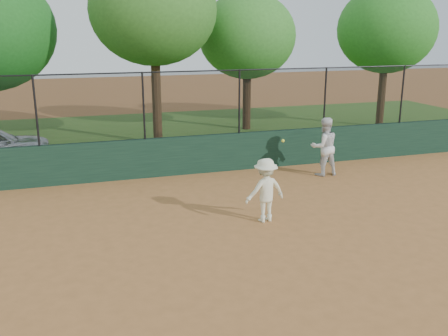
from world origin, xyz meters
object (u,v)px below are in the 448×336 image
object	(u,v)px
player_second	(324,147)
tree_4	(387,29)
tree_2	(153,10)
tree_3	(247,36)
player_main	(265,190)

from	to	relation	value
player_second	tree_4	distance (m)	9.73
player_second	tree_2	xyz separation A→B (m)	(-4.10, 6.03, 4.16)
tree_4	tree_3	bearing A→B (deg)	168.59
player_main	player_second	bearing A→B (deg)	43.80
tree_2	tree_3	size ratio (longest dim) A/B	1.20
player_second	tree_2	world-z (taller)	tree_2
tree_4	player_second	bearing A→B (deg)	-134.88
player_second	tree_3	size ratio (longest dim) A/B	0.30
player_second	tree_2	bearing A→B (deg)	-54.80
player_second	tree_4	world-z (taller)	tree_4
tree_3	player_main	bearing A→B (deg)	-107.74
player_main	tree_3	distance (m)	11.75
tree_4	tree_2	bearing A→B (deg)	-177.72
tree_4	player_main	bearing A→B (deg)	-135.31
player_main	tree_2	distance (m)	10.09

